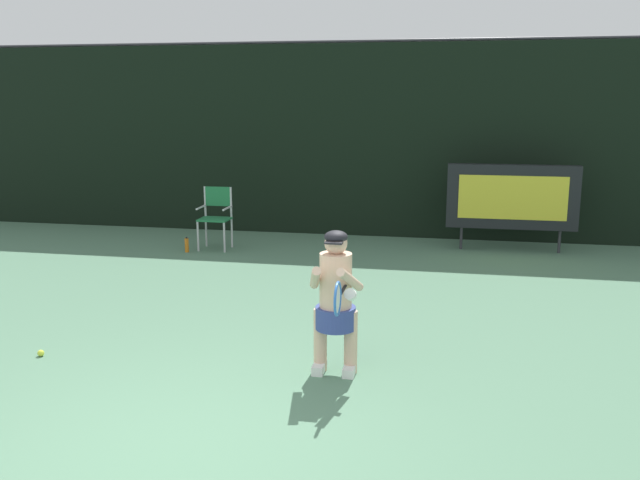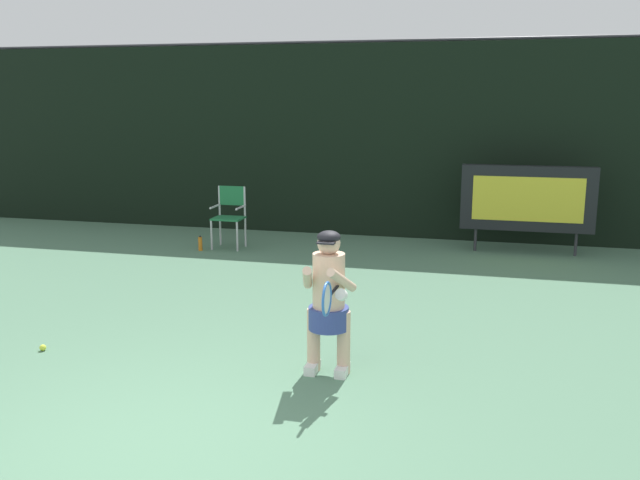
{
  "view_description": "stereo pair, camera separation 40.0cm",
  "coord_description": "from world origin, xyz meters",
  "views": [
    {
      "loc": [
        2.03,
        -4.38,
        2.64
      ],
      "look_at": [
        0.58,
        3.01,
        1.05
      ],
      "focal_mm": 38.31,
      "sensor_mm": 36.0,
      "label": 1
    },
    {
      "loc": [
        2.42,
        -4.3,
        2.64
      ],
      "look_at": [
        0.58,
        3.01,
        1.05
      ],
      "focal_mm": 38.31,
      "sensor_mm": 36.0,
      "label": 2
    }
  ],
  "objects": [
    {
      "name": "ground",
      "position": [
        0.0,
        -0.19,
        -0.01
      ],
      "size": [
        18.0,
        22.0,
        0.03
      ],
      "color": "#4E775B"
    },
    {
      "name": "backdrop_screen",
      "position": [
        0.0,
        8.5,
        1.81
      ],
      "size": [
        18.0,
        0.12,
        3.66
      ],
      "color": "black",
      "rests_on": "ground"
    },
    {
      "name": "scoreboard",
      "position": [
        3.03,
        7.61,
        0.95
      ],
      "size": [
        2.2,
        0.21,
        1.5
      ],
      "color": "black",
      "rests_on": "ground"
    },
    {
      "name": "umpire_chair",
      "position": [
        -2.03,
        6.83,
        0.62
      ],
      "size": [
        0.52,
        0.44,
        1.08
      ],
      "color": "#B7B7BC",
      "rests_on": "ground"
    },
    {
      "name": "water_bottle",
      "position": [
        -2.44,
        6.45,
        0.12
      ],
      "size": [
        0.07,
        0.07,
        0.27
      ],
      "color": "orange",
      "rests_on": "ground"
    },
    {
      "name": "tennis_player",
      "position": [
        0.97,
        1.8,
        0.75
      ],
      "size": [
        0.53,
        0.61,
        1.41
      ],
      "color": "white",
      "rests_on": "ground"
    },
    {
      "name": "tennis_racket",
      "position": [
        1.08,
        1.31,
        0.9
      ],
      "size": [
        0.03,
        0.6,
        0.31
      ],
      "rotation": [
        0.0,
        0.0,
        0.15
      ],
      "color": "black"
    },
    {
      "name": "tennis_ball_loose",
      "position": [
        -2.09,
        1.6,
        0.03
      ],
      "size": [
        0.07,
        0.07,
        0.07
      ],
      "color": "#CCDB3D",
      "rests_on": "ground"
    }
  ]
}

